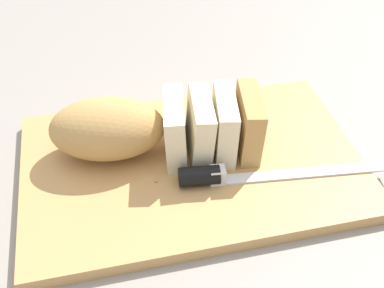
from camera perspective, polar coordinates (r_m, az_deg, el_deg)
ground_plane at (r=0.69m, az=0.00°, el=-3.02°), size 3.00×3.00×0.00m
cutting_board at (r=0.68m, az=0.00°, el=-2.47°), size 0.47×0.31×0.02m
bread_loaf at (r=0.67m, az=-4.99°, el=1.93°), size 0.30×0.13×0.09m
bread_knife at (r=0.64m, az=3.78°, el=-3.67°), size 0.29×0.05×0.03m
crumb_near_knife at (r=0.70m, az=1.93°, el=-0.29°), size 0.00×0.00×0.00m
crumb_near_loaf at (r=0.69m, az=-0.69°, el=-0.61°), size 0.00×0.00×0.00m
crumb_stray_left at (r=0.65m, az=-4.24°, el=-4.37°), size 0.00×0.00×0.00m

